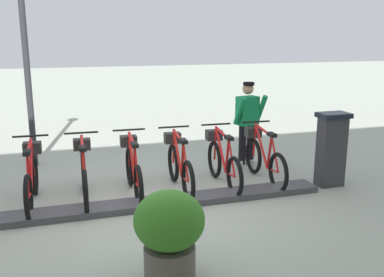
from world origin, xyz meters
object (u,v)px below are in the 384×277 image
payment_kiosk (331,148)px  bike_docked_5 (32,178)px  worker_near_rack (247,120)px  bike_docked_3 (133,169)px  bike_docked_0 (263,157)px  bike_docked_2 (179,165)px  bike_docked_1 (223,161)px  lamp_post (23,27)px  bike_docked_4 (84,173)px  planter_bush (169,230)px

payment_kiosk → bike_docked_5: 4.92m
bike_docked_5 → worker_near_rack: 4.17m
bike_docked_3 → bike_docked_5: same height
bike_docked_0 → bike_docked_2: (0.00, 1.56, 0.00)m
bike_docked_2 → worker_near_rack: size_ratio=1.04×
payment_kiosk → bike_docked_2: payment_kiosk is taller
bike_docked_1 → lamp_post: 4.48m
bike_docked_3 → bike_docked_5: bearing=90.0°
payment_kiosk → worker_near_rack: 1.81m
bike_docked_3 → bike_docked_4: same height
bike_docked_0 → bike_docked_4: (0.00, 3.12, 0.00)m
worker_near_rack → planter_bush: size_ratio=1.71×
lamp_post → planter_bush: (-4.81, -1.56, -2.16)m
bike_docked_2 → bike_docked_5: size_ratio=1.00×
bike_docked_2 → lamp_post: bearing=47.4°
bike_docked_4 → planter_bush: size_ratio=1.77×
bike_docked_1 → bike_docked_0: bearing=-90.0°
payment_kiosk → lamp_post: bearing=60.7°
lamp_post → payment_kiosk: bearing=-119.3°
payment_kiosk → worker_near_rack: bearing=28.8°
lamp_post → bike_docked_4: bearing=-159.2°
bike_docked_0 → bike_docked_1: size_ratio=1.00×
payment_kiosk → planter_bush: (-2.04, 3.37, -0.12)m
worker_near_rack → planter_bush: bearing=145.2°
bike_docked_2 → bike_docked_5: bearing=90.0°
bike_docked_4 → worker_near_rack: size_ratio=1.04×
bike_docked_2 → bike_docked_3: 0.78m
payment_kiosk → bike_docked_3: payment_kiosk is taller
bike_docked_0 → bike_docked_1: bearing=90.0°
bike_docked_4 → bike_docked_3: bearing=-90.0°
bike_docked_2 → bike_docked_1: bearing=-90.0°
bike_docked_1 → bike_docked_5: (0.00, 3.12, 0.00)m
bike_docked_5 → worker_near_rack: (1.00, -4.02, 0.48)m
lamp_post → bike_docked_0: bearing=-119.1°
bike_docked_3 → bike_docked_5: 1.56m
planter_bush → bike_docked_3: bearing=-1.2°
bike_docked_0 → bike_docked_5: (0.00, 3.89, 0.00)m
payment_kiosk → bike_docked_3: 3.38m
payment_kiosk → planter_bush: payment_kiosk is taller
bike_docked_4 → worker_near_rack: worker_near_rack is taller
bike_docked_5 → lamp_post: lamp_post is taller
lamp_post → planter_bush: 5.50m
lamp_post → planter_bush: bearing=-162.0°
bike_docked_1 → bike_docked_5: same height
bike_docked_0 → worker_near_rack: size_ratio=1.04×
bike_docked_2 → bike_docked_5: (0.00, 2.34, 0.00)m
worker_near_rack → bike_docked_2: bearing=120.8°
bike_docked_0 → planter_bush: 3.54m
payment_kiosk → bike_docked_4: (0.57, 4.10, -0.24)m
payment_kiosk → bike_docked_5: (0.57, 4.88, -0.24)m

